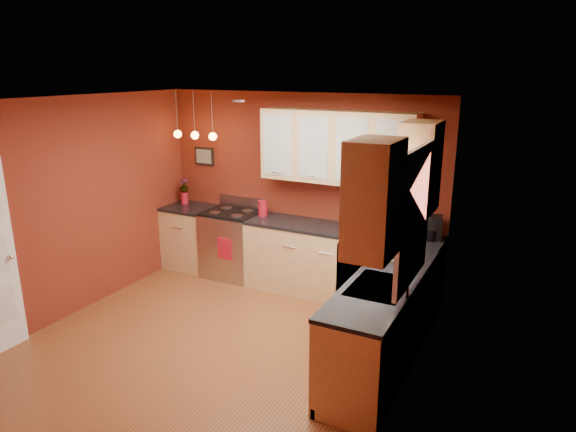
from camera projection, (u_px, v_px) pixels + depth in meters
The scene contains 26 objects.
floor at pixel (214, 347), 5.53m from camera, with size 4.20×4.20×0.00m, color brown.
ceiling at pixel (203, 101), 4.81m from camera, with size 4.00×4.20×0.02m, color silver.
wall_back at pixel (300, 190), 6.97m from camera, with size 4.00×0.02×2.60m, color maroon.
wall_front at pixel (22, 320), 3.38m from camera, with size 4.00×0.02×2.60m, color maroon.
wall_left at pixel (70, 209), 6.05m from camera, with size 0.02×4.20×2.60m, color maroon.
wall_right at pixel (405, 266), 4.30m from camera, with size 0.02×4.20×2.60m, color maroon.
base_cabinets_back_left at pixel (191, 238), 7.67m from camera, with size 0.70×0.60×0.90m, color #E9B87D.
base_cabinets_back_right at pixel (340, 265), 6.63m from camera, with size 2.54×0.60×0.90m, color #E9B87D.
base_cabinets_right at pixel (381, 326), 5.05m from camera, with size 0.60×2.10×0.90m, color #E9B87D.
counter_back_left at pixel (190, 208), 7.54m from camera, with size 0.70×0.62×0.04m, color black.
counter_back_right at pixel (341, 230), 6.50m from camera, with size 2.54×0.62×0.04m, color black.
counter_right at pixel (384, 282), 4.92m from camera, with size 0.62×2.10×0.04m, color black.
gas_range at pixel (232, 243), 7.34m from camera, with size 0.76×0.64×1.11m.
dishwasher_front at pixel (360, 278), 6.22m from camera, with size 0.60×0.02×0.80m, color #B0B0B5.
sink at pixel (379, 288), 4.79m from camera, with size 0.50×0.70×0.33m.
window at pixel (414, 212), 4.46m from camera, with size 0.06×1.02×1.22m.
upper_cabinets_back at pixel (337, 147), 6.38m from camera, with size 2.00×0.35×0.90m, color #E9B87D.
upper_cabinets_right at pixel (400, 181), 4.47m from camera, with size 0.35×1.95×0.90m, color #E9B87D.
wall_picture at pixel (204, 156), 7.53m from camera, with size 0.32×0.03×0.26m, color black.
pendant_lights at pixel (195, 135), 7.11m from camera, with size 0.71×0.11×0.66m.
red_canister at pixel (263, 208), 7.04m from camera, with size 0.14×0.14×0.21m.
red_vase at pixel (185, 198), 7.67m from camera, with size 0.11×0.11×0.18m, color #B01222.
flowers at pixel (184, 186), 7.62m from camera, with size 0.13×0.13×0.23m, color #B01222.
coffee_maker at pixel (433, 229), 6.04m from camera, with size 0.23×0.22×0.29m.
soap_pump at pixel (403, 286), 4.55m from camera, with size 0.09×0.09×0.19m, color white.
dish_towel at pixel (225, 249), 7.01m from camera, with size 0.22×0.02×0.30m, color #B01222.
Camera 1 is at (2.95, -4.02, 2.89)m, focal length 32.00 mm.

